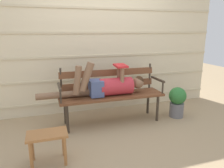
{
  "coord_description": "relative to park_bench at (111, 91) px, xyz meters",
  "views": [
    {
      "loc": [
        -0.97,
        -2.89,
        1.48
      ],
      "look_at": [
        0.0,
        0.2,
        0.65
      ],
      "focal_mm": 33.85,
      "sensor_mm": 36.0,
      "label": 1
    }
  ],
  "objects": [
    {
      "name": "reclining_person",
      "position": [
        -0.07,
        -0.07,
        0.12
      ],
      "size": [
        1.7,
        0.27,
        0.56
      ],
      "color": "#B72D38"
    },
    {
      "name": "ground_plane",
      "position": [
        0.0,
        -0.26,
        -0.52
      ],
      "size": [
        12.0,
        12.0,
        0.0
      ],
      "primitive_type": "plane",
      "color": "tan"
    },
    {
      "name": "potted_plant",
      "position": [
        1.15,
        -0.19,
        -0.22
      ],
      "size": [
        0.3,
        0.3,
        0.53
      ],
      "color": "slate",
      "rests_on": "ground"
    },
    {
      "name": "footstool",
      "position": [
        -1.02,
        -0.91,
        -0.22
      ],
      "size": [
        0.44,
        0.26,
        0.37
      ],
      "color": "#9E6638",
      "rests_on": "ground"
    },
    {
      "name": "park_bench",
      "position": [
        0.0,
        0.0,
        0.0
      ],
      "size": [
        1.68,
        0.46,
        0.91
      ],
      "color": "brown",
      "rests_on": "ground"
    },
    {
      "name": "house_siding",
      "position": [
        0.0,
        0.61,
        0.72
      ],
      "size": [
        4.55,
        0.08,
        2.47
      ],
      "color": "beige",
      "rests_on": "ground"
    }
  ]
}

